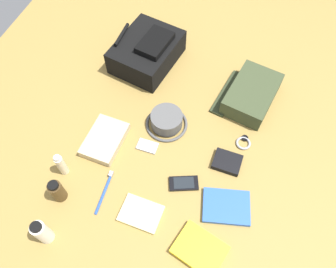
# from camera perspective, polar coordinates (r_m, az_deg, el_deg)

# --- Properties ---
(ground_plane) EXTENTS (2.64, 2.02, 0.02)m
(ground_plane) POSITION_cam_1_polar(r_m,az_deg,el_deg) (1.44, 0.00, -1.06)
(ground_plane) COLOR olive
(ground_plane) RESTS_ON ground
(backpack) EXTENTS (0.36, 0.30, 0.15)m
(backpack) POSITION_cam_1_polar(r_m,az_deg,el_deg) (1.64, -3.52, 13.67)
(backpack) COLOR black
(backpack) RESTS_ON ground_plane
(toiletry_pouch) EXTENTS (0.31, 0.27, 0.08)m
(toiletry_pouch) POSITION_cam_1_polar(r_m,az_deg,el_deg) (1.55, 13.74, 6.53)
(toiletry_pouch) COLOR #384228
(toiletry_pouch) RESTS_ON ground_plane
(bucket_hat) EXTENTS (0.18, 0.18, 0.07)m
(bucket_hat) POSITION_cam_1_polar(r_m,az_deg,el_deg) (1.44, -0.24, 2.23)
(bucket_hat) COLOR #525252
(bucket_hat) RESTS_ON ground_plane
(toothpaste_tube) EXTENTS (0.05, 0.05, 0.14)m
(toothpaste_tube) POSITION_cam_1_polar(r_m,az_deg,el_deg) (1.28, -20.42, -15.20)
(toothpaste_tube) COLOR white
(toothpaste_tube) RESTS_ON ground_plane
(cologne_bottle) EXTENTS (0.05, 0.05, 0.11)m
(cologne_bottle) POSITION_cam_1_polar(r_m,az_deg,el_deg) (1.33, -18.13, -9.07)
(cologne_bottle) COLOR #473319
(cologne_bottle) RESTS_ON ground_plane
(lotion_bottle) EXTENTS (0.03, 0.03, 0.12)m
(lotion_bottle) POSITION_cam_1_polar(r_m,az_deg,el_deg) (1.37, -17.52, -4.96)
(lotion_bottle) COLOR beige
(lotion_bottle) RESTS_ON ground_plane
(paperback_novel) EXTENTS (0.17, 0.20, 0.03)m
(paperback_novel) POSITION_cam_1_polar(r_m,az_deg,el_deg) (1.25, 5.35, -18.81)
(paperback_novel) COLOR yellow
(paperback_novel) RESTS_ON ground_plane
(travel_guidebook) EXTENTS (0.17, 0.20, 0.02)m
(travel_guidebook) POSITION_cam_1_polar(r_m,az_deg,el_deg) (1.31, 9.76, -11.95)
(travel_guidebook) COLOR blue
(travel_guidebook) RESTS_ON ground_plane
(cell_phone) EXTENTS (0.10, 0.13, 0.01)m
(cell_phone) POSITION_cam_1_polar(r_m,az_deg,el_deg) (1.33, 2.66, -8.30)
(cell_phone) COLOR black
(cell_phone) RESTS_ON ground_plane
(media_player) EXTENTS (0.05, 0.08, 0.01)m
(media_player) POSITION_cam_1_polar(r_m,az_deg,el_deg) (1.40, -3.47, -2.06)
(media_player) COLOR #B7B7BC
(media_player) RESTS_ON ground_plane
(wristwatch) EXTENTS (0.07, 0.06, 0.01)m
(wristwatch) POSITION_cam_1_polar(r_m,az_deg,el_deg) (1.44, 12.58, -1.40)
(wristwatch) COLOR #99999E
(wristwatch) RESTS_ON ground_plane
(toothbrush) EXTENTS (0.18, 0.02, 0.02)m
(toothbrush) POSITION_cam_1_polar(r_m,az_deg,el_deg) (1.34, -10.52, -9.17)
(toothbrush) COLOR blue
(toothbrush) RESTS_ON ground_plane
(wallet) EXTENTS (0.09, 0.11, 0.02)m
(wallet) POSITION_cam_1_polar(r_m,az_deg,el_deg) (1.38, 9.91, -4.66)
(wallet) COLOR black
(wallet) RESTS_ON ground_plane
(notepad) EXTENTS (0.11, 0.15, 0.02)m
(notepad) POSITION_cam_1_polar(r_m,az_deg,el_deg) (1.29, -4.57, -13.17)
(notepad) COLOR beige
(notepad) RESTS_ON ground_plane
(folded_towel) EXTENTS (0.20, 0.15, 0.04)m
(folded_towel) POSITION_cam_1_polar(r_m,az_deg,el_deg) (1.43, -10.57, -0.94)
(folded_towel) COLOR #C6B289
(folded_towel) RESTS_ON ground_plane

